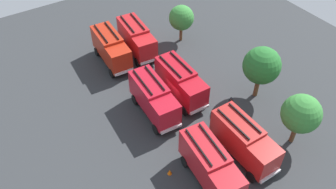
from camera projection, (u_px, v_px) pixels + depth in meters
name	position (u px, v px, depth m)	size (l,w,h in m)	color
ground_plane	(168.00, 104.00, 38.10)	(56.92, 56.92, 0.00)	#2D3033
fire_truck_0	(111.00, 48.00, 42.02)	(7.34, 3.13, 3.88)	#A62311
fire_truck_1	(154.00, 98.00, 35.69)	(7.34, 3.12, 3.88)	#AB1423
fire_truck_2	(210.00, 165.00, 29.70)	(7.42, 3.37, 3.88)	#AD1B22
fire_truck_3	(137.00, 38.00, 43.54)	(7.39, 3.29, 3.88)	#AF1A1D
fire_truck_4	(181.00, 81.00, 37.55)	(7.25, 2.87, 3.88)	#A8121E
fire_truck_5	(244.00, 140.00, 31.67)	(7.20, 2.76, 3.88)	#A31F1D
firefighter_0	(149.00, 38.00, 45.64)	(0.46, 0.47, 1.70)	black
firefighter_1	(230.00, 103.00, 36.91)	(0.30, 0.45, 1.62)	black
tree_0	(181.00, 18.00, 44.64)	(3.26, 3.26, 5.05)	brown
tree_1	(262.00, 66.00, 36.26)	(4.03, 4.03, 6.24)	brown
tree_2	(301.00, 114.00, 31.71)	(3.70, 3.70, 5.73)	brown
traffic_cone_0	(170.00, 172.00, 31.36)	(0.41, 0.41, 0.59)	#F2600C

